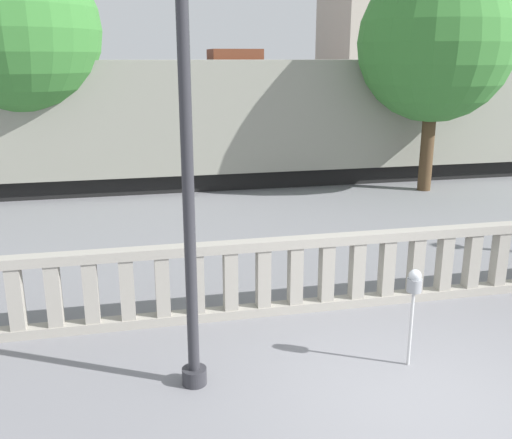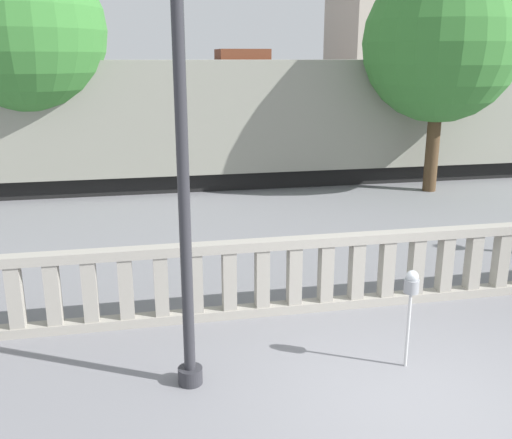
% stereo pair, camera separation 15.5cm
% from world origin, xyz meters
% --- Properties ---
extents(ground_plane, '(160.00, 160.00, 0.00)m').
position_xyz_m(ground_plane, '(0.00, 0.00, 0.00)').
color(ground_plane, slate).
extents(balustrade, '(15.14, 0.24, 1.18)m').
position_xyz_m(balustrade, '(0.00, 2.68, 0.59)').
color(balustrade, '#9E998E').
rests_on(balustrade, ground).
extents(lamppost, '(0.42, 0.42, 5.22)m').
position_xyz_m(lamppost, '(-2.48, 0.98, 3.31)').
color(lamppost, '#2D2D33').
rests_on(lamppost, ground).
extents(parking_meter, '(0.18, 0.18, 1.29)m').
position_xyz_m(parking_meter, '(0.22, 0.83, 1.05)').
color(parking_meter, silver).
rests_on(parking_meter, ground).
extents(train_near, '(24.37, 2.89, 4.28)m').
position_xyz_m(train_near, '(-1.99, 12.15, 1.93)').
color(train_near, black).
rests_on(train_near, ground).
extents(train_far, '(18.65, 3.05, 4.19)m').
position_xyz_m(train_far, '(-4.75, 27.95, 1.89)').
color(train_far, black).
rests_on(train_far, ground).
extents(building_block, '(8.52, 6.04, 14.06)m').
position_xyz_m(building_block, '(13.36, 28.93, 7.03)').
color(building_block, '#ADA393').
rests_on(building_block, ground).
extents(tree_left, '(4.30, 4.30, 6.28)m').
position_xyz_m(tree_left, '(5.29, 9.84, 4.12)').
color(tree_left, '#4C3823').
rests_on(tree_left, ground).
extents(tree_right, '(4.17, 4.17, 6.51)m').
position_xyz_m(tree_right, '(-5.69, 11.20, 4.41)').
color(tree_right, '#4C3823').
rests_on(tree_right, ground).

